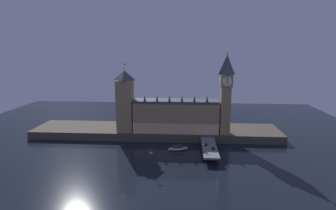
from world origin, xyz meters
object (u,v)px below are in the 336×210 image
(victoria_tower, at_px, (125,101))
(car_southbound_lead, at_px, (213,148))
(clock_tower, at_px, (226,92))
(street_lamp_near, at_px, (204,147))
(pedestrian_mid_walk, at_px, (216,144))
(street_lamp_far, at_px, (201,135))
(boat_upstream, at_px, (178,148))
(pedestrian_far_rail, at_px, (202,142))
(pedestrian_near_rail, at_px, (204,152))
(car_northbound_lead, at_px, (206,144))

(victoria_tower, relative_size, car_southbound_lead, 14.50)
(clock_tower, relative_size, street_lamp_near, 9.74)
(pedestrian_mid_walk, bearing_deg, car_southbound_lead, -106.36)
(street_lamp_far, height_order, boat_upstream, street_lamp_far)
(pedestrian_far_rail, bearing_deg, pedestrian_near_rail, -90.00)
(pedestrian_near_rail, distance_m, pedestrian_mid_walk, 18.84)
(clock_tower, relative_size, boat_upstream, 4.21)
(street_lamp_near, bearing_deg, pedestrian_far_rail, 89.01)
(car_southbound_lead, relative_size, pedestrian_far_rail, 2.23)
(victoria_tower, xyz_separation_m, pedestrian_far_rail, (65.65, -24.88, -26.88))
(car_northbound_lead, relative_size, car_southbound_lead, 1.17)
(victoria_tower, bearing_deg, car_northbound_lead, -23.91)
(pedestrian_near_rail, height_order, street_lamp_near, street_lamp_near)
(pedestrian_near_rail, distance_m, street_lamp_far, 28.42)
(victoria_tower, height_order, car_southbound_lead, victoria_tower)
(car_southbound_lead, distance_m, pedestrian_mid_walk, 8.67)
(clock_tower, distance_m, boat_upstream, 61.88)
(car_southbound_lead, bearing_deg, pedestrian_near_rail, -133.19)
(victoria_tower, relative_size, pedestrian_near_rail, 36.64)
(victoria_tower, relative_size, street_lamp_far, 9.03)
(clock_tower, relative_size, pedestrian_near_rail, 42.21)
(clock_tower, height_order, car_northbound_lead, clock_tower)
(pedestrian_mid_walk, xyz_separation_m, street_lamp_far, (-10.17, 12.12, 3.11))
(street_lamp_near, bearing_deg, car_northbound_lead, 80.91)
(pedestrian_mid_walk, xyz_separation_m, pedestrian_far_rail, (-9.77, 5.75, 0.01))
(street_lamp_near, distance_m, street_lamp_far, 29.44)
(pedestrian_near_rail, bearing_deg, victoria_tower, 144.55)
(street_lamp_near, relative_size, boat_upstream, 0.43)
(victoria_tower, xyz_separation_m, pedestrian_near_rail, (65.65, -46.75, -27.00))
(car_northbound_lead, height_order, pedestrian_far_rail, pedestrian_far_rail)
(pedestrian_mid_walk, relative_size, street_lamp_near, 0.26)
(clock_tower, distance_m, street_lamp_near, 59.47)
(street_lamp_far, relative_size, boat_upstream, 0.40)
(car_southbound_lead, xyz_separation_m, pedestrian_far_rail, (-7.32, 14.07, 0.33))
(pedestrian_near_rail, bearing_deg, clock_tower, 65.90)
(victoria_tower, bearing_deg, pedestrian_near_rail, -35.45)
(street_lamp_near, relative_size, street_lamp_far, 1.07)
(car_southbound_lead, relative_size, pedestrian_near_rail, 2.53)
(pedestrian_near_rail, bearing_deg, car_southbound_lead, 46.81)
(pedestrian_far_rail, height_order, boat_upstream, pedestrian_far_rail)
(pedestrian_near_rail, relative_size, street_lamp_near, 0.23)
(pedestrian_far_rail, relative_size, boat_upstream, 0.11)
(street_lamp_near, bearing_deg, street_lamp_far, 90.00)
(car_southbound_lead, xyz_separation_m, pedestrian_mid_walk, (2.44, 8.32, 0.32))
(clock_tower, xyz_separation_m, pedestrian_near_rail, (-19.73, -44.10, -36.35))
(clock_tower, xyz_separation_m, victoria_tower, (-85.38, 2.65, -9.34))
(street_lamp_far, bearing_deg, pedestrian_far_rail, -86.41)
(car_southbound_lead, bearing_deg, boat_upstream, 157.47)
(car_northbound_lead, relative_size, pedestrian_near_rail, 2.96)
(clock_tower, bearing_deg, pedestrian_far_rail, -131.58)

